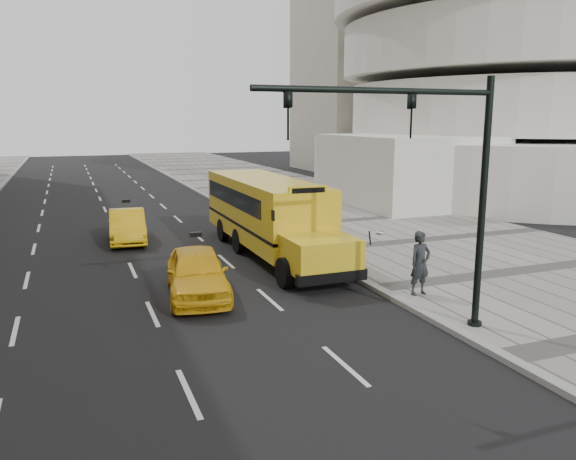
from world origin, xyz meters
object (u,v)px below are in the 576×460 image
object	(u,v)px
pedestrian	(420,263)
traffic_signal	(437,175)
school_bus	(267,210)
taxi_near	(197,273)
taxi_far	(127,226)

from	to	relation	value
pedestrian	traffic_signal	xyz separation A→B (m)	(-1.56, -2.72, 2.97)
school_bus	traffic_signal	world-z (taller)	traffic_signal
school_bus	traffic_signal	size ratio (longest dim) A/B	1.81
pedestrian	taxi_near	bearing A→B (deg)	150.64
taxi_far	traffic_signal	distance (m)	15.90
taxi_far	pedestrian	world-z (taller)	pedestrian
taxi_near	pedestrian	bearing A→B (deg)	-15.65
taxi_near	school_bus	bearing A→B (deg)	58.25
taxi_near	taxi_far	size ratio (longest dim) A/B	1.03
school_bus	pedestrian	xyz separation A→B (m)	(2.25, -7.48, -0.64)
taxi_far	traffic_signal	world-z (taller)	traffic_signal
pedestrian	school_bus	bearing A→B (deg)	101.02
pedestrian	traffic_signal	distance (m)	4.32
school_bus	taxi_far	world-z (taller)	school_bus
taxi_near	taxi_far	world-z (taller)	taxi_near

